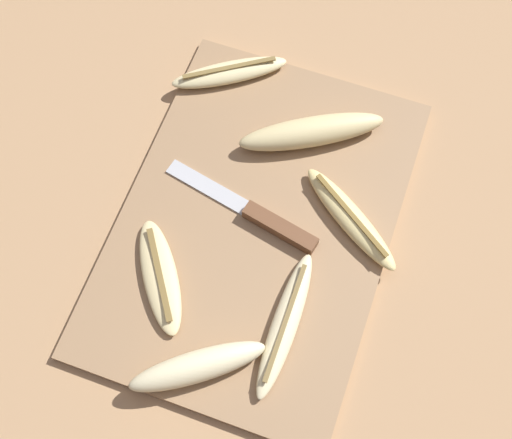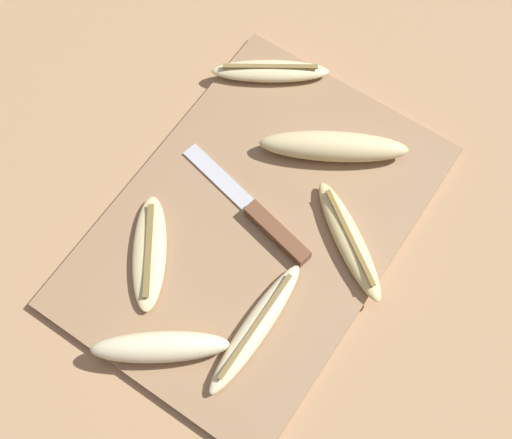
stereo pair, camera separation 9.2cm
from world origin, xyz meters
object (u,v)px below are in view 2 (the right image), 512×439
at_px(banana_cream_curved, 256,328).
at_px(banana_mellow_near, 334,146).
at_px(banana_ripe_center, 149,252).
at_px(banana_pale_long, 160,347).
at_px(banana_golden_short, 349,240).
at_px(knife, 268,222).
at_px(banana_soft_right, 270,71).

bearing_deg(banana_cream_curved, banana_mellow_near, 11.09).
relative_size(banana_ripe_center, banana_pale_long, 0.99).
xyz_separation_m(banana_mellow_near, banana_cream_curved, (-0.26, -0.05, -0.01)).
height_order(banana_pale_long, banana_cream_curved, banana_pale_long).
xyz_separation_m(banana_ripe_center, banana_golden_short, (0.16, -0.20, 0.00)).
xyz_separation_m(banana_golden_short, banana_pale_long, (-0.25, 0.12, 0.01)).
relative_size(banana_pale_long, banana_cream_curved, 0.81).
bearing_deg(banana_ripe_center, banana_mellow_near, -24.23).
distance_m(knife, banana_cream_curved, 0.14).
bearing_deg(banana_soft_right, banana_mellow_near, -112.28).
relative_size(banana_mellow_near, banana_soft_right, 1.22).
relative_size(banana_soft_right, banana_cream_curved, 0.83).
bearing_deg(knife, banana_ripe_center, 152.14).
relative_size(banana_ripe_center, banana_mellow_near, 0.79).
height_order(banana_mellow_near, banana_pale_long, same).
height_order(banana_golden_short, banana_cream_curved, banana_golden_short).
bearing_deg(banana_cream_curved, banana_soft_right, 30.96).
height_order(banana_ripe_center, banana_pale_long, banana_pale_long).
relative_size(banana_ripe_center, banana_golden_short, 0.94).
height_order(banana_golden_short, banana_soft_right, same).
relative_size(banana_golden_short, banana_mellow_near, 0.85).
height_order(banana_ripe_center, banana_cream_curved, banana_cream_curved).
distance_m(banana_ripe_center, banana_soft_right, 0.32).
bearing_deg(banana_soft_right, banana_pale_long, -164.51).
distance_m(banana_golden_short, banana_soft_right, 0.28).
bearing_deg(banana_pale_long, banana_golden_short, -24.95).
bearing_deg(banana_mellow_near, banana_pale_long, 175.36).
relative_size(banana_mellow_near, banana_cream_curved, 1.01).
height_order(knife, banana_cream_curved, banana_cream_curved).
distance_m(banana_ripe_center, banana_pale_long, 0.13).
bearing_deg(banana_soft_right, banana_golden_short, -125.04).
relative_size(banana_ripe_center, banana_soft_right, 0.97).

